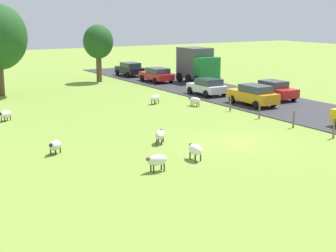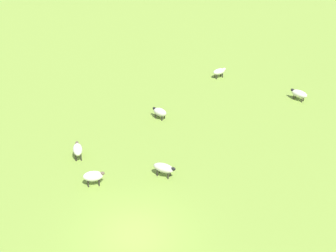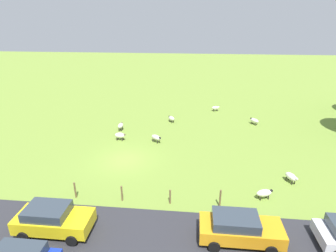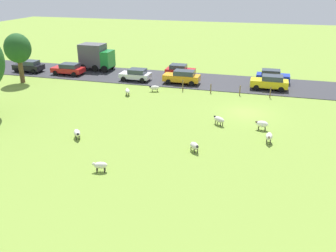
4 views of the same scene
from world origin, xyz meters
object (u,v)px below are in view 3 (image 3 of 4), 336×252
at_px(car_0, 239,228).
at_px(car_3, 53,219).
at_px(sheep_1, 254,121).
at_px(sheep_7, 291,177).
at_px(sheep_0, 264,193).
at_px(sheep_2, 216,108).
at_px(sheep_4, 156,138).
at_px(sheep_3, 171,118).
at_px(sheep_5, 120,135).
at_px(sheep_6, 121,126).

xyz_separation_m(car_0, car_3, (0.32, -10.61, 0.01)).
height_order(sheep_1, sheep_7, sheep_7).
bearing_deg(sheep_0, car_0, -29.53).
distance_m(sheep_1, sheep_2, 6.21).
relative_size(sheep_0, sheep_4, 1.00).
bearing_deg(sheep_3, sheep_5, -39.88).
relative_size(sheep_0, car_0, 0.27).
bearing_deg(sheep_7, sheep_3, -139.59).
height_order(sheep_2, sheep_6, sheep_6).
distance_m(sheep_3, sheep_7, 15.73).
bearing_deg(sheep_4, sheep_0, 46.23).
bearing_deg(car_0, sheep_0, 150.47).
xyz_separation_m(sheep_7, car_3, (6.67, -15.43, 0.42)).
bearing_deg(sheep_6, sheep_5, 13.65).
distance_m(sheep_3, sheep_5, 7.49).
xyz_separation_m(sheep_1, sheep_3, (0.22, -9.82, -0.01)).
relative_size(sheep_0, sheep_6, 1.08).
distance_m(sheep_7, car_3, 16.81).
bearing_deg(sheep_3, sheep_1, 91.26).
bearing_deg(sheep_1, sheep_6, -77.59).
relative_size(sheep_2, car_3, 0.25).
bearing_deg(sheep_5, sheep_2, 135.34).
relative_size(sheep_2, sheep_6, 0.96).
bearing_deg(sheep_6, sheep_7, 60.51).
bearing_deg(car_3, sheep_4, 161.83).
xyz_separation_m(sheep_4, sheep_6, (-2.73, -4.40, 0.04)).
bearing_deg(sheep_5, car_3, -1.91).
height_order(sheep_0, sheep_4, sheep_4).
height_order(sheep_5, sheep_6, same).
distance_m(car_0, car_3, 10.61).
xyz_separation_m(sheep_4, sheep_5, (-0.12, -3.76, 0.02)).
bearing_deg(car_0, sheep_2, 179.54).
bearing_deg(sheep_1, car_0, -13.47).
xyz_separation_m(sheep_7, car_0, (6.35, -4.82, 0.41)).
bearing_deg(sheep_6, car_3, 0.74).
bearing_deg(sheep_6, sheep_3, 120.03).
bearing_deg(car_3, sheep_1, 141.42).
bearing_deg(sheep_1, car_3, -38.58).
height_order(sheep_3, sheep_6, sheep_6).
bearing_deg(car_3, sheep_5, 178.09).
distance_m(sheep_4, car_3, 13.46).
distance_m(sheep_0, sheep_5, 15.11).
bearing_deg(sheep_0, sheep_6, -130.20).
relative_size(sheep_1, sheep_4, 0.96).
bearing_deg(sheep_7, car_3, -66.62).
xyz_separation_m(sheep_0, car_3, (4.42, -12.93, 0.46)).
xyz_separation_m(sheep_1, car_3, (18.87, -15.05, 0.44)).
xyz_separation_m(sheep_0, sheep_4, (-8.36, -8.73, 0.06)).
bearing_deg(sheep_1, sheep_5, -67.82).
relative_size(sheep_0, sheep_5, 1.07).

